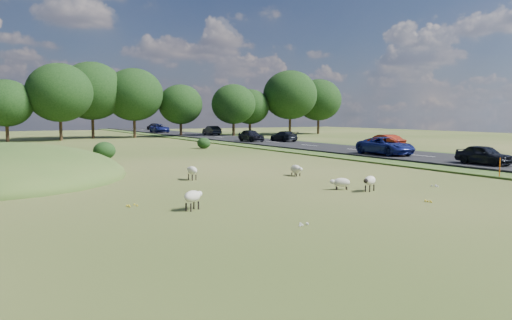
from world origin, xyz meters
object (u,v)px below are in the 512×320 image
Objects in this scene: sheep_3 at (341,182)px; sheep_4 at (193,196)px; car_3 at (484,155)px; car_5 at (160,128)px; sheep_1 at (296,169)px; car_2 at (212,130)px; car_6 at (284,136)px; marker_post at (500,168)px; car_1 at (154,127)px; car_0 at (383,142)px; car_4 at (251,135)px; sheep_2 at (192,170)px; sheep_0 at (370,181)px; car_7 at (386,146)px.

sheep_4 is (-8.32, -1.37, 0.17)m from sheep_3.
car_5 reaches higher than car_3.
car_2 is (17.56, 51.66, 0.59)m from sheep_1.
car_6 is at bearing 20.04° from sheep_4.
sheep_1 is (-9.50, 6.77, -0.19)m from marker_post.
car_1 is at bearing -90.00° from car_2.
car_0 is (27.04, 18.23, 0.47)m from sheep_4.
car_2 reaches higher than car_6.
marker_post is 74.35m from car_5.
car_4 is (13.76, 30.94, 0.60)m from sheep_1.
sheep_2 reaches higher than sheep_1.
marker_post is 58.99m from car_2.
sheep_2 is (-5.84, 8.09, 0.02)m from sheep_0.
car_0 is 0.82× the size of car_5.
car_1 is (23.73, 81.76, 0.44)m from sheep_2.
car_2 reaches higher than car_3.
sheep_4 is at bearing -169.19° from car_3.
sheep_1 is at bearing -72.11° from sheep_3.
car_0 is at bearing -86.14° from car_5.
car_1 is 0.94× the size of car_7.
sheep_4 is 45.19m from car_6.
car_7 is at bearing 85.15° from car_2.
sheep_3 is at bearing -101.53° from car_5.
marker_post is at bearing 77.35° from car_6.
sheep_1 is at bearing -153.40° from car_7.
car_7 is (13.76, 6.89, 0.59)m from sheep_1.
sheep_4 is at bearing 38.78° from sheep_3.
sheep_3 is at bearing -168.38° from car_3.
car_4 reaches higher than car_7.
car_4 reaches higher than car_1.
marker_post reaches higher than sheep_0.
car_4 is at bearing -134.83° from sheep_0.
sheep_3 is at bearing -139.89° from car_7.
car_2 is 1.02× the size of car_4.
car_4 is at bearing -90.00° from car_5.
car_2 is at bearing -131.37° from sheep_0.
marker_post is at bearing 65.81° from car_0.
marker_post reaches higher than sheep_4.
car_3 is 0.73× the size of car_7.
car_2 is (17.89, 58.46, 0.48)m from sheep_0.
sheep_0 is at bearing -100.74° from car_5.
car_3 is (19.93, -3.90, 0.38)m from sheep_2.
car_5 reaches higher than sheep_0.
sheep_4 reaches higher than sheep_3.
sheep_0 is 0.23× the size of car_0.
sheep_3 is 0.26× the size of car_3.
sheep_0 is 0.24× the size of car_4.
car_4 is at bearing -35.79° from sheep_2.
car_0 is 71.87m from car_1.
car_7 is at bearing 80.31° from car_6.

